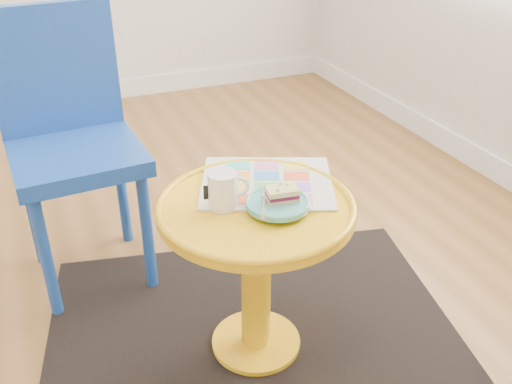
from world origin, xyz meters
name	(u,v)px	position (x,y,z in m)	size (l,w,h in m)	color
floor	(75,301)	(0.00, 0.00, 0.00)	(4.00, 4.00, 0.00)	brown
rug	(256,344)	(0.50, -0.44, 0.00)	(1.30, 1.10, 0.01)	black
side_table	(256,249)	(0.50, -0.44, 0.37)	(0.54, 0.54, 0.52)	#E9AA13
chair	(70,131)	(0.09, 0.21, 0.54)	(0.44, 0.44, 0.94)	#1844A1
newspaper	(267,182)	(0.58, -0.34, 0.52)	(0.38, 0.32, 0.01)	silver
mug	(224,189)	(0.42, -0.41, 0.57)	(0.11, 0.08, 0.10)	white
plate	(278,204)	(0.54, -0.49, 0.53)	(0.17, 0.17, 0.02)	#4FA8A6
cake_slice	(282,194)	(0.56, -0.48, 0.56)	(0.09, 0.07, 0.04)	#D3BC8C
fork	(265,203)	(0.51, -0.48, 0.54)	(0.08, 0.13, 0.00)	silver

